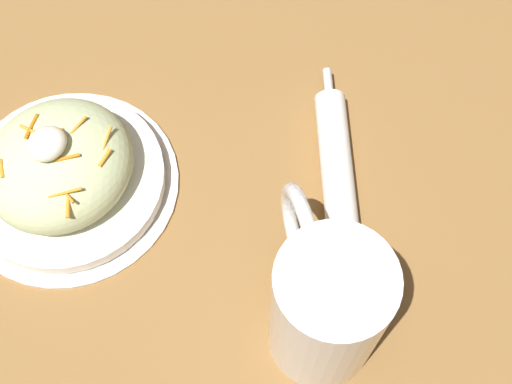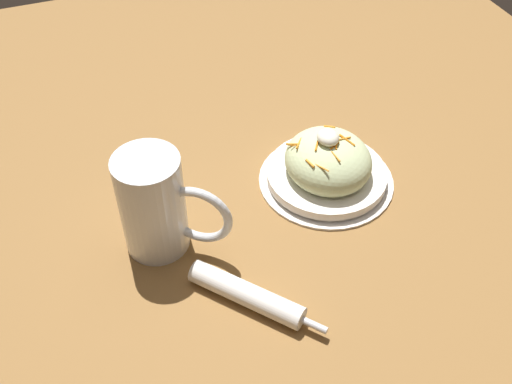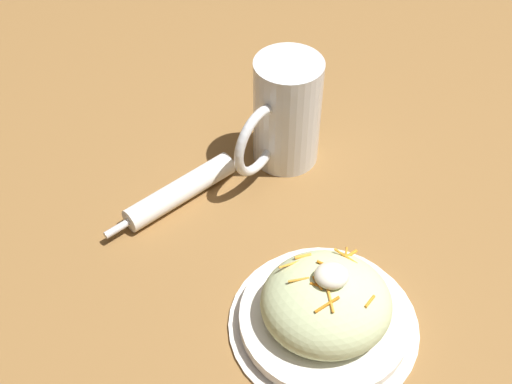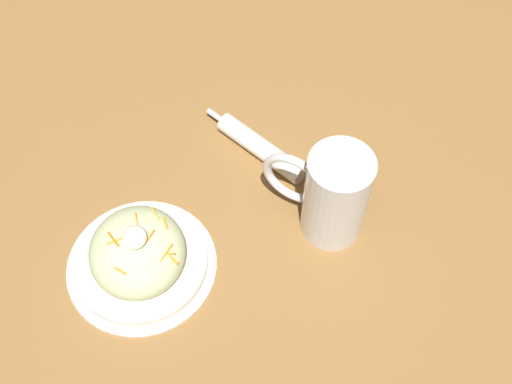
{
  "view_description": "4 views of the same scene",
  "coord_description": "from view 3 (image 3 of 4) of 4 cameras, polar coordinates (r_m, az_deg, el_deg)",
  "views": [
    {
      "loc": [
        -0.05,
        -0.28,
        0.64
      ],
      "look_at": [
        0.17,
        -0.11,
        0.08
      ],
      "focal_mm": 49.0,
      "sensor_mm": 36.0,
      "label": 1
    },
    {
      "loc": [
        0.73,
        -0.29,
        0.7
      ],
      "look_at": [
        0.16,
        -0.08,
        0.09
      ],
      "focal_mm": 42.47,
      "sensor_mm": 36.0,
      "label": 2
    },
    {
      "loc": [
        0.18,
        0.5,
        0.68
      ],
      "look_at": [
        0.17,
        -0.07,
        0.08
      ],
      "focal_mm": 47.08,
      "sensor_mm": 36.0,
      "label": 3
    },
    {
      "loc": [
        -0.36,
        -0.03,
        0.88
      ],
      "look_at": [
        0.15,
        -0.11,
        0.08
      ],
      "focal_mm": 45.56,
      "sensor_mm": 36.0,
      "label": 4
    }
  ],
  "objects": [
    {
      "name": "ground_plane",
      "position": [
        0.86,
        11.24,
        -6.88
      ],
      "size": [
        1.43,
        1.43,
        0.0
      ],
      "primitive_type": "plane",
      "color": "olive"
    },
    {
      "name": "salad_plate",
      "position": [
        0.78,
        5.91,
        -9.89
      ],
      "size": [
        0.22,
        0.22,
        0.1
      ],
      "color": "white",
      "rests_on": "ground_plane"
    },
    {
      "name": "beer_mug",
      "position": [
        0.94,
        2.49,
        6.2
      ],
      "size": [
        0.12,
        0.15,
        0.16
      ],
      "color": "white",
      "rests_on": "ground_plane"
    },
    {
      "name": "napkin_roll",
      "position": [
        0.92,
        -6.54,
        0.03
      ],
      "size": [
        0.17,
        0.15,
        0.03
      ],
      "color": "white",
      "rests_on": "ground_plane"
    }
  ]
}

